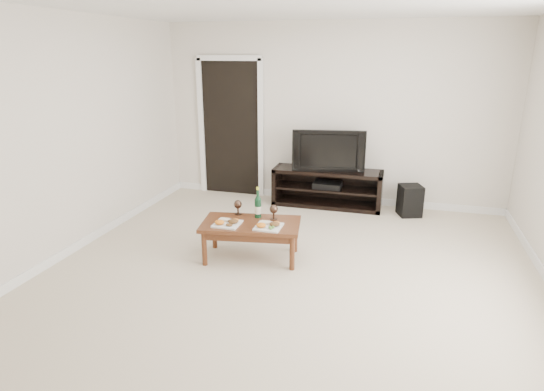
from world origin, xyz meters
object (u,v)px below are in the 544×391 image
Objects in this scene: subwoofer at (410,200)px; coffee_table at (251,240)px; television at (329,150)px; media_console at (327,188)px.

subwoofer reaches higher than coffee_table.
coffee_table is (-0.51, -2.00, -0.64)m from television.
subwoofer is at bearing -4.54° from media_console.
television is 2.38× the size of subwoofer.
subwoofer is (1.17, -0.09, -0.06)m from media_console.
media_console reaches higher than subwoofer.
television reaches higher than media_console.
media_console is at bearing 0.00° from television.
television is 1.33m from subwoofer.
television is (0.00, 0.00, 0.57)m from media_console.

